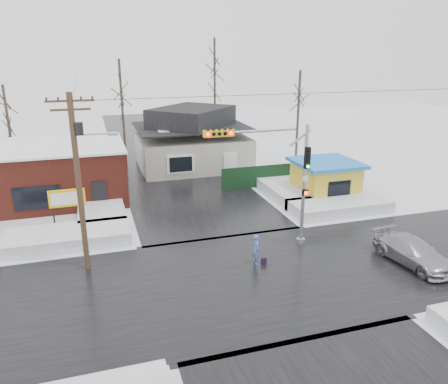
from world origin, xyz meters
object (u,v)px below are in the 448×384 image
object	(u,v)px
marquee_sign	(67,199)
car	(413,252)
pedestrian	(256,249)
utility_pole	(79,174)
traffic_signal	(279,171)
kiosk	(325,179)

from	to	relation	value
marquee_sign	car	size ratio (longest dim) A/B	0.55
marquee_sign	pedestrian	xyz separation A→B (m)	(9.55, -8.13, -1.09)
pedestrian	car	world-z (taller)	pedestrian
utility_pole	traffic_signal	bearing A→B (deg)	-2.95
car	kiosk	bearing A→B (deg)	77.66
utility_pole	pedestrian	xyz separation A→B (m)	(8.48, -2.13, -4.28)
marquee_sign	pedestrian	distance (m)	12.59
traffic_signal	kiosk	xyz separation A→B (m)	(7.07, 7.03, -3.08)
traffic_signal	utility_pole	xyz separation A→B (m)	(-10.36, 0.53, 0.57)
traffic_signal	marquee_sign	bearing A→B (deg)	150.28
marquee_sign	car	world-z (taller)	marquee_sign
car	traffic_signal	bearing A→B (deg)	139.20
car	utility_pole	bearing A→B (deg)	157.41
pedestrian	marquee_sign	bearing A→B (deg)	54.42
kiosk	pedestrian	size ratio (longest dim) A/B	2.77
utility_pole	pedestrian	world-z (taller)	utility_pole
marquee_sign	pedestrian	world-z (taller)	marquee_sign
utility_pole	marquee_sign	bearing A→B (deg)	100.13
utility_pole	kiosk	world-z (taller)	utility_pole
pedestrian	car	xyz separation A→B (m)	(7.91, -2.44, -0.15)
marquee_sign	pedestrian	bearing A→B (deg)	-40.38
pedestrian	car	size ratio (longest dim) A/B	0.36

